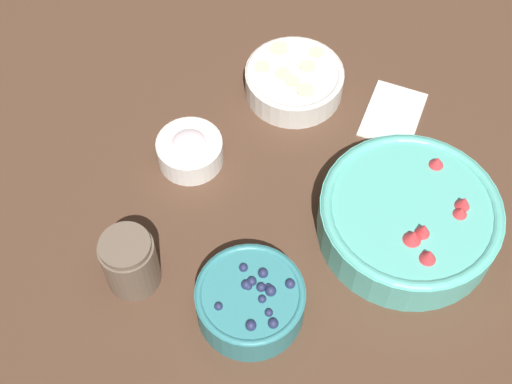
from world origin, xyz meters
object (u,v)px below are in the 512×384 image
bowl_bananas (294,80)px  bowl_strawberries (409,217)px  bowl_blueberries (250,300)px  jar_chocolate (130,263)px  bowl_cream (190,149)px

bowl_bananas → bowl_strawberries: bearing=59.8°
bowl_blueberries → jar_chocolate: 0.18m
bowl_strawberries → bowl_cream: bearing=-82.2°
bowl_blueberries → bowl_cream: bowl_blueberries is taller
bowl_blueberries → bowl_cream: (-0.18, -0.22, -0.01)m
bowl_blueberries → bowl_bananas: bearing=-160.3°
bowl_cream → bowl_bananas: bearing=160.2°
bowl_strawberries → bowl_blueberries: size_ratio=1.76×
bowl_strawberries → bowl_cream: 0.36m
bowl_bananas → bowl_cream: size_ratio=1.59×
bowl_strawberries → bowl_bananas: bearing=-120.2°
jar_chocolate → bowl_strawberries: bearing=130.7°
bowl_strawberries → bowl_blueberries: (0.23, -0.14, -0.01)m
bowl_bananas → bowl_cream: bowl_cream is taller
bowl_blueberries → bowl_bananas: size_ratio=0.91×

